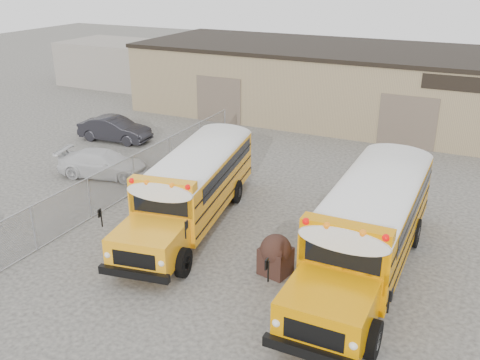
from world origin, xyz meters
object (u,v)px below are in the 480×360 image
at_px(tarp_bundle, 276,254).
at_px(car_dark, 115,129).
at_px(car_white, 104,164).
at_px(school_bus_right, 405,160).
at_px(school_bus_left, 236,137).

distance_m(tarp_bundle, car_dark, 16.94).
xyz_separation_m(tarp_bundle, car_dark, (-14.10, 9.39, -0.03)).
bearing_deg(car_dark, tarp_bundle, -128.21).
distance_m(car_white, car_dark, 5.69).
height_order(tarp_bundle, car_dark, tarp_bundle).
height_order(school_bus_right, tarp_bundle, school_bus_right).
relative_size(school_bus_left, car_white, 2.28).
relative_size(school_bus_right, car_white, 2.39).
bearing_deg(school_bus_right, car_white, -164.98).
bearing_deg(tarp_bundle, school_bus_right, 72.22).
height_order(school_bus_right, car_dark, school_bus_right).
height_order(tarp_bundle, car_white, tarp_bundle).
distance_m(school_bus_left, tarp_bundle, 10.11).
bearing_deg(car_white, tarp_bundle, -126.35).
distance_m(school_bus_left, school_bus_right, 8.25).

